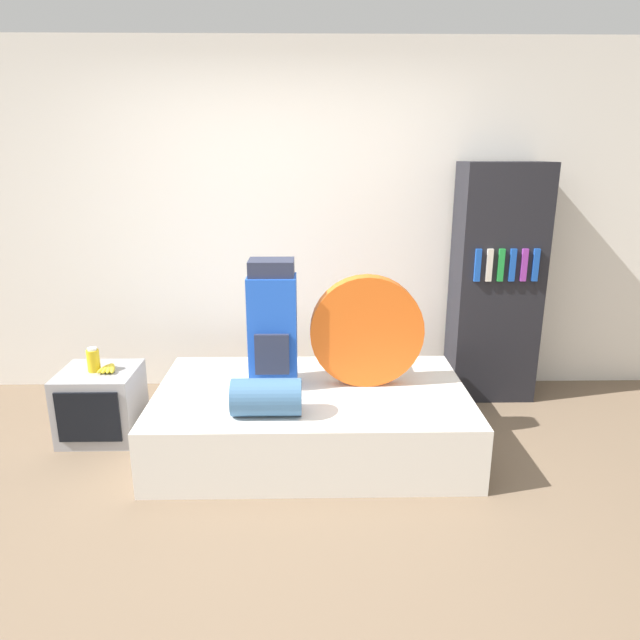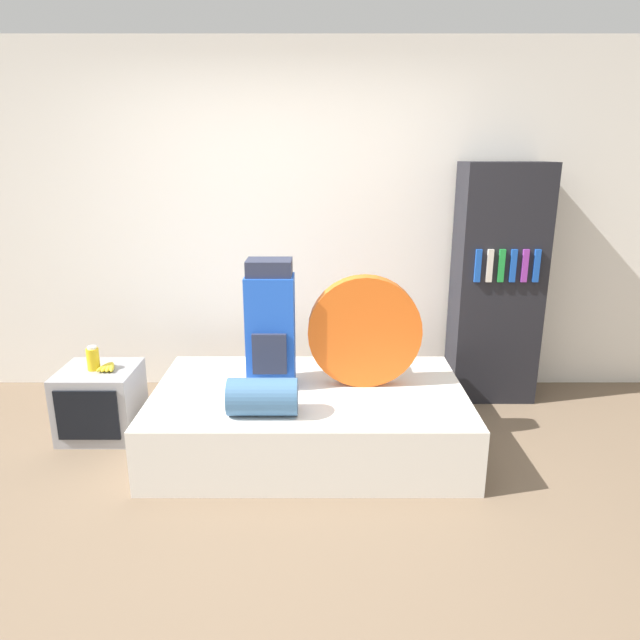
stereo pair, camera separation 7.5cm
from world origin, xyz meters
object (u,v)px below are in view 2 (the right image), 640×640
object	(u,v)px
tent_bag	(367,332)
sleeping_roll	(265,397)
backpack	(273,325)
canister	(96,358)
bookshelf	(499,285)
television	(104,401)

from	to	relation	value
tent_bag	sleeping_roll	xyz separation A→B (m)	(-0.60, -0.43, -0.25)
tent_bag	sleeping_roll	distance (m)	0.78
backpack	sleeping_roll	distance (m)	0.52
canister	bookshelf	world-z (taller)	bookshelf
television	sleeping_roll	bearing A→B (deg)	-24.79
television	canister	xyz separation A→B (m)	(-0.02, 0.00, 0.30)
tent_bag	television	world-z (taller)	tent_bag
backpack	bookshelf	xyz separation A→B (m)	(1.61, 0.73, 0.09)
tent_bag	bookshelf	size ratio (longest dim) A/B	0.40
television	canister	world-z (taller)	canister
tent_bag	bookshelf	world-z (taller)	bookshelf
backpack	tent_bag	bearing A→B (deg)	-0.50
sleeping_roll	bookshelf	distance (m)	2.03
bookshelf	backpack	bearing A→B (deg)	-155.66
backpack	television	size ratio (longest dim) A/B	1.64
television	tent_bag	bearing A→B (deg)	-2.98
television	bookshelf	xyz separation A→B (m)	(2.76, 0.64, 0.65)
tent_bag	backpack	bearing A→B (deg)	179.50
bookshelf	tent_bag	bearing A→B (deg)	-144.46
backpack	tent_bag	distance (m)	0.58
backpack	tent_bag	size ratio (longest dim) A/B	1.14
television	bookshelf	world-z (taller)	bookshelf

